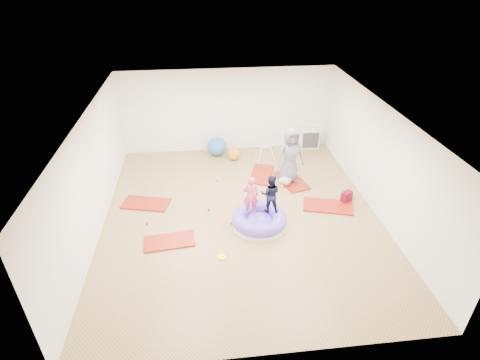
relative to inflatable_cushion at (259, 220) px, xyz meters
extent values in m
cube|color=tan|center=(-0.39, 0.48, -0.17)|extent=(7.00, 8.00, 0.01)
cube|color=silver|center=(-0.39, 0.48, 2.63)|extent=(7.00, 8.00, 0.01)
cube|color=white|center=(-0.39, 4.48, 1.23)|extent=(7.00, 0.01, 2.80)
cube|color=white|center=(-0.39, -3.52, 1.23)|extent=(7.00, 0.01, 2.80)
cube|color=white|center=(-3.89, 0.48, 1.23)|extent=(0.01, 8.00, 2.80)
cube|color=white|center=(3.11, 0.48, 1.23)|extent=(0.01, 8.00, 2.80)
cube|color=#A23220|center=(-2.20, -0.38, -0.14)|extent=(1.23, 0.71, 0.05)
cube|color=#A23220|center=(-2.91, 1.28, -0.14)|extent=(1.36, 0.91, 0.05)
cube|color=#A23220|center=(0.47, 2.50, -0.14)|extent=(0.98, 1.36, 0.05)
cube|color=#A23220|center=(1.97, 0.60, -0.14)|extent=(1.43, 0.99, 0.05)
cube|color=#A23220|center=(1.31, 2.03, -0.14)|extent=(0.91, 1.36, 0.05)
cylinder|color=white|center=(0.00, 0.00, -0.09)|extent=(1.32, 1.32, 0.15)
torus|color=#6245CB|center=(0.00, 0.00, 0.05)|extent=(1.37, 1.37, 0.36)
ellipsoid|color=#6245CB|center=(0.00, 0.00, -0.04)|extent=(0.73, 0.73, 0.33)
imported|color=#D03E6E|center=(-0.21, 0.09, 0.74)|extent=(0.38, 0.25, 1.03)
imported|color=black|center=(0.28, 0.12, 0.73)|extent=(0.56, 0.48, 1.01)
imported|color=slate|center=(1.21, 2.04, 0.71)|extent=(0.88, 0.65, 1.64)
ellipsoid|color=#92BEEE|center=(1.07, 1.86, -0.01)|extent=(0.38, 0.25, 0.22)
sphere|color=#BB6E5C|center=(1.07, 1.68, 0.02)|extent=(0.18, 0.18, 0.18)
sphere|color=red|center=(-1.22, 0.79, -0.13)|extent=(0.07, 0.07, 0.07)
sphere|color=red|center=(0.02, 0.31, -0.13)|extent=(0.07, 0.07, 0.07)
sphere|color=#F6FF07|center=(0.97, 1.75, -0.13)|extent=(0.07, 0.07, 0.07)
sphere|color=red|center=(-2.79, 0.36, -0.13)|extent=(0.07, 0.07, 0.07)
sphere|color=green|center=(-0.49, 0.43, -0.13)|extent=(0.07, 0.07, 0.07)
sphere|color=green|center=(0.14, 1.93, -0.13)|extent=(0.07, 0.07, 0.07)
sphere|color=green|center=(-0.68, 0.16, -0.13)|extent=(0.07, 0.07, 0.07)
sphere|color=green|center=(-0.92, 2.26, -0.13)|extent=(0.07, 0.07, 0.07)
sphere|color=#3068B5|center=(-0.81, 4.04, 0.15)|extent=(0.65, 0.65, 0.65)
sphere|color=orange|center=(-0.28, 3.64, 0.04)|extent=(0.42, 0.42, 0.42)
cylinder|color=silver|center=(0.52, 3.25, 0.09)|extent=(0.18, 0.19, 0.48)
cylinder|color=silver|center=(0.52, 3.66, 0.09)|extent=(0.18, 0.19, 0.48)
cylinder|color=silver|center=(0.97, 3.25, 0.09)|extent=(0.18, 0.19, 0.48)
cylinder|color=silver|center=(0.97, 3.66, 0.09)|extent=(0.18, 0.19, 0.48)
cylinder|color=silver|center=(0.75, 3.46, 0.30)|extent=(0.47, 0.03, 0.03)
sphere|color=red|center=(0.51, 3.46, 0.30)|extent=(0.06, 0.06, 0.06)
sphere|color=#3068B5|center=(0.98, 3.46, 0.30)|extent=(0.06, 0.06, 0.06)
cube|color=silver|center=(2.45, 4.28, 0.16)|extent=(0.66, 0.32, 0.66)
cube|color=#393535|center=(2.45, 4.12, 0.16)|extent=(0.57, 0.02, 0.57)
cube|color=silver|center=(2.45, 4.23, 0.16)|extent=(0.02, 0.23, 0.58)
cube|color=silver|center=(2.45, 4.23, 0.16)|extent=(0.58, 0.23, 0.02)
cylinder|color=teal|center=(2.66, 1.05, -0.13)|extent=(0.37, 0.37, 0.08)
cube|color=#BC0327|center=(2.53, 0.77, 0.00)|extent=(0.34, 0.30, 0.33)
cylinder|color=#F6FF07|center=(-1.02, -1.05, -0.15)|extent=(0.19, 0.19, 0.03)
camera|label=1|loc=(-1.31, -7.36, 5.61)|focal=28.00mm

